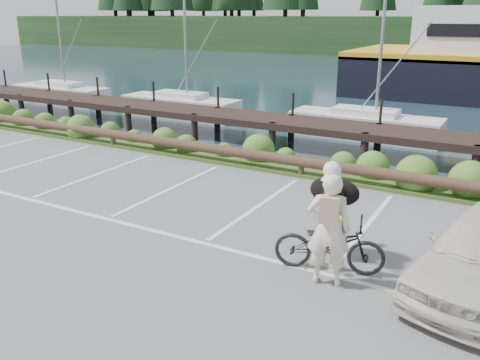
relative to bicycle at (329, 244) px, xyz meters
name	(u,v)px	position (x,y,z in m)	size (l,w,h in m)	color
ground	(214,236)	(-2.56, 0.24, -0.51)	(72.00, 72.00, 0.00)	#5B5B5E
vegetation_strip	(310,169)	(-2.56, 5.54, -0.46)	(34.00, 1.60, 0.10)	#3D5B21
log_rail	(301,177)	(-2.56, 4.84, -0.51)	(32.00, 0.30, 0.60)	#443021
bicycle	(329,244)	(0.00, 0.00, 0.00)	(0.68, 1.94, 1.02)	black
cyclist	(329,229)	(0.12, -0.44, 0.49)	(0.73, 0.48, 2.00)	#F3E9CE
dog	(334,191)	(-0.16, 0.60, 0.78)	(0.94, 0.46, 0.54)	black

